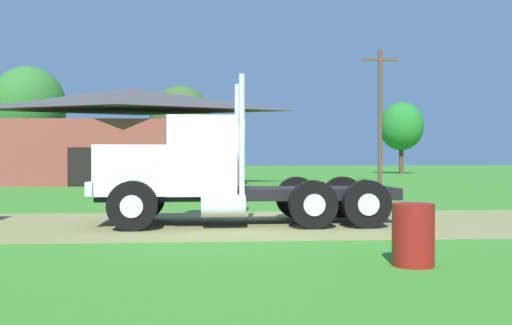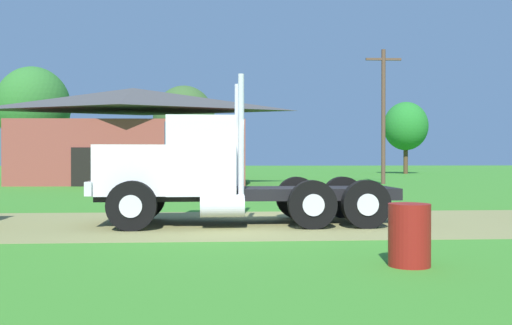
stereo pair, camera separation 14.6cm
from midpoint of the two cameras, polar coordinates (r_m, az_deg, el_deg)
The scene contains 9 objects.
ground_plane at distance 14.15m, azimuth 3.96°, elevation -6.11°, with size 200.00×200.00×0.00m, color #3B8327.
dirt_track at distance 14.15m, azimuth 3.96°, elevation -6.09°, with size 120.00×6.01×0.01m, color olive.
truck_foreground_white at distance 13.87m, azimuth -4.98°, elevation -1.09°, with size 7.39×2.74×3.55m.
steel_barrel at distance 8.87m, azimuth 15.62°, elevation -7.03°, with size 0.63×0.63×0.94m, color maroon.
shed_building at distance 35.50m, azimuth -12.13°, elevation 2.45°, with size 14.57×6.30×5.89m.
utility_pole_near at distance 35.96m, azimuth 12.80°, elevation 4.91°, with size 2.20×0.26×8.29m.
tree_left at distance 46.87m, azimuth -21.40°, elevation 5.25°, with size 5.55×5.55×8.60m.
tree_mid at distance 42.44m, azimuth -7.14°, elevation 4.28°, with size 4.57×4.57×6.96m.
tree_right at distance 58.76m, azimuth 14.89°, elevation 3.54°, with size 4.40×4.40×7.20m.
Camera 2 is at (-1.81, -13.94, 1.63)m, focal length 39.79 mm.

